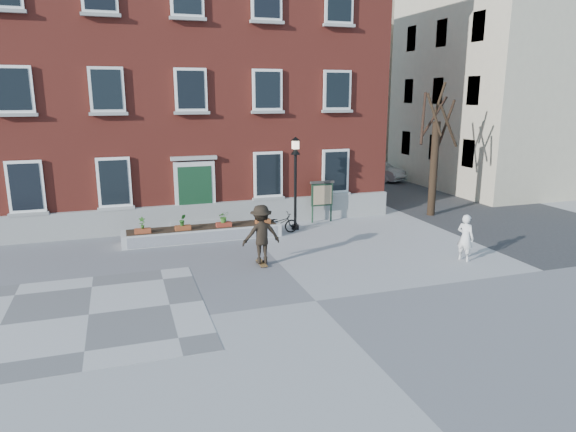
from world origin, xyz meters
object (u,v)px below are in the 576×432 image
object	(u,v)px
bystander	(465,238)
skateboarder	(261,234)
lamp_post	(295,170)
bicycle	(279,223)
notice_board	(322,195)
parked_car	(377,171)

from	to	relation	value
bystander	skateboarder	xyz separation A→B (m)	(-6.80, 1.74, 0.25)
bystander	skateboarder	distance (m)	7.03
lamp_post	skateboarder	world-z (taller)	lamp_post
bicycle	notice_board	size ratio (longest dim) A/B	0.88
bicycle	parked_car	bearing A→B (deg)	-42.21
bystander	notice_board	bearing A→B (deg)	-1.80
parked_car	skateboarder	size ratio (longest dim) A/B	1.89
notice_board	bystander	bearing A→B (deg)	-68.33
bystander	notice_board	distance (m)	7.16
bicycle	parked_car	world-z (taller)	parked_car
bicycle	parked_car	xyz separation A→B (m)	(10.21, 10.77, 0.21)
skateboarder	parked_car	bearing A→B (deg)	50.36
bicycle	skateboarder	distance (m)	4.09
notice_board	bicycle	bearing A→B (deg)	-152.72
bystander	lamp_post	size ratio (longest dim) A/B	0.42
parked_car	bicycle	bearing A→B (deg)	-158.45
notice_board	skateboarder	xyz separation A→B (m)	(-4.16, -4.90, -0.19)
lamp_post	skateboarder	xyz separation A→B (m)	(-2.61, -4.06, -1.47)
bystander	lamp_post	world-z (taller)	lamp_post
bicycle	skateboarder	size ratio (longest dim) A/B	0.79
bicycle	lamp_post	xyz separation A→B (m)	(0.87, 0.41, 2.11)
bicycle	lamp_post	size ratio (longest dim) A/B	0.42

